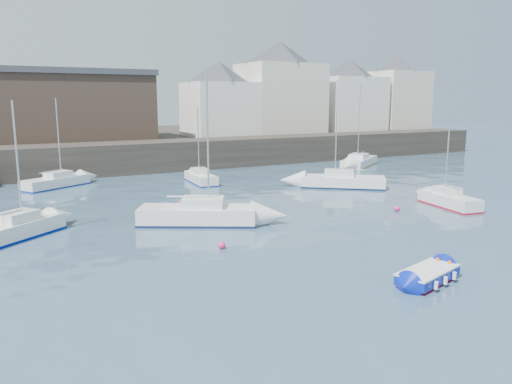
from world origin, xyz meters
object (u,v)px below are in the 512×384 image
sailboat_a (15,229)px  buoy_far (179,206)px  sailboat_b (198,214)px  sailboat_h (56,182)px  buoy_mid (397,211)px  sailboat_g (359,161)px  blue_dinghy (428,275)px  sailboat_f (201,178)px  buoy_near (222,249)px  sailboat_d (343,181)px  sailboat_c (449,200)px

sailboat_a → buoy_far: bearing=18.7°
sailboat_b → sailboat_h: sailboat_b is taller
buoy_mid → sailboat_g: bearing=56.1°
sailboat_a → buoy_mid: 23.06m
blue_dinghy → sailboat_f: 27.13m
sailboat_f → buoy_far: sailboat_f is taller
buoy_mid → buoy_far: (-12.18, 8.30, 0.00)m
buoy_far → buoy_near: bearing=-98.4°
sailboat_d → sailboat_h: (-21.08, 11.54, -0.05)m
sailboat_d → sailboat_f: (-9.56, 7.83, -0.07)m
sailboat_d → sailboat_h: size_ratio=1.19×
sailboat_h → buoy_mid: size_ratio=19.91×
sailboat_d → buoy_mid: bearing=-105.7°
blue_dinghy → sailboat_c: (12.44, 9.63, 0.17)m
sailboat_f → buoy_mid: (7.05, -16.74, -0.46)m
sailboat_d → sailboat_g: bearing=44.4°
sailboat_c → sailboat_g: sailboat_g is taller
sailboat_b → sailboat_h: 18.31m
sailboat_b → buoy_far: (0.66, 5.24, -0.58)m
sailboat_h → sailboat_f: bearing=-17.8°
sailboat_f → buoy_mid: bearing=-67.2°
sailboat_b → buoy_mid: size_ratio=23.96×
sailboat_a → sailboat_f: 19.57m
sailboat_b → sailboat_d: size_ratio=1.01×
sailboat_b → buoy_far: size_ratio=24.54×
sailboat_g → buoy_near: size_ratio=24.17×
sailboat_c → buoy_near: (-17.76, -1.41, -0.49)m
sailboat_c → buoy_mid: sailboat_c is taller
sailboat_c → sailboat_d: size_ratio=0.73×
blue_dinghy → sailboat_c: 15.74m
buoy_near → buoy_far: (1.53, 10.44, 0.00)m
sailboat_a → sailboat_f: (15.50, 11.95, -0.05)m
buoy_near → sailboat_a: bearing=141.9°
sailboat_a → sailboat_b: size_ratio=0.81×
sailboat_f → sailboat_g: bearing=6.2°
sailboat_b → sailboat_f: (5.79, 13.68, -0.12)m
blue_dinghy → sailboat_h: size_ratio=0.45×
sailboat_c → sailboat_f: sailboat_f is taller
sailboat_h → sailboat_a: bearing=-104.2°
sailboat_a → buoy_far: size_ratio=19.95×
sailboat_a → sailboat_f: bearing=37.6°
blue_dinghy → buoy_mid: (8.40, 10.36, -0.32)m
blue_dinghy → buoy_far: blue_dinghy is taller
sailboat_f → sailboat_h: bearing=162.2°
sailboat_a → buoy_mid: (22.55, -4.79, -0.51)m
sailboat_a → buoy_far: 10.97m
buoy_mid → sailboat_f: bearing=112.8°
sailboat_a → sailboat_c: size_ratio=1.12×
blue_dinghy → buoy_mid: 13.34m
sailboat_b → sailboat_d: 16.42m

